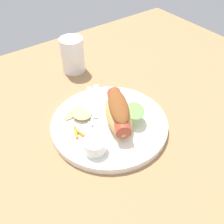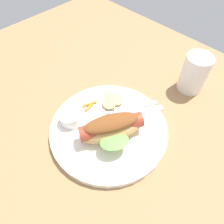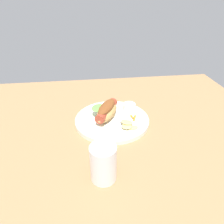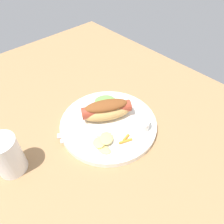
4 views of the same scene
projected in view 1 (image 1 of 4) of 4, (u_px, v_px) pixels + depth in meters
The scene contains 9 objects.
ground_plane at pixel (106, 123), 65.32cm from camera, with size 120.00×90.00×1.80cm, color #9E754C.
plate at pixel (109, 124), 62.56cm from camera, with size 27.12×27.12×1.60cm, color white.
hot_dog at pixel (119, 112), 60.33cm from camera, with size 12.32×15.17×5.69cm.
sauce_ramekin at pixel (95, 145), 54.81cm from camera, with size 4.86×4.86×2.80cm, color white.
fork at pixel (89, 104), 66.31cm from camera, with size 8.11×12.96×0.40cm.
knife at pixel (96, 101), 67.41cm from camera, with size 13.01×1.40×0.36cm, color silver.
chips_pile at pixel (78, 113), 63.01cm from camera, with size 6.81×7.20×1.64cm.
carrot_garnish at pixel (78, 133), 58.94cm from camera, with size 2.25×3.97×0.70cm.
drinking_cup at pixel (73, 55), 77.53cm from camera, with size 6.74×6.74×10.27cm, color white.
Camera 1 is at (26.42, 38.50, 44.89)cm, focal length 42.83 mm.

